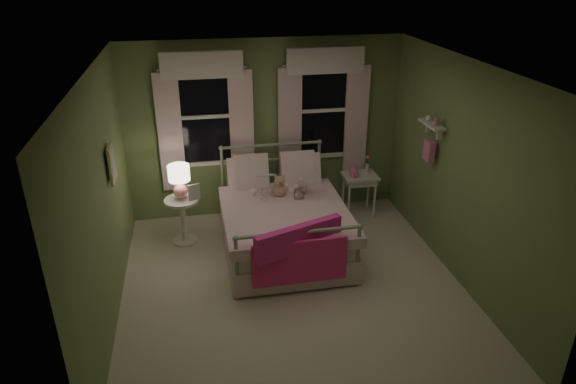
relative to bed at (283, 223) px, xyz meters
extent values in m
plane|color=beige|center=(-0.04, -0.90, -0.38)|extent=(4.20, 4.20, 0.00)
plane|color=white|center=(-0.04, -0.90, 2.22)|extent=(4.20, 4.20, 0.00)
plane|color=#789056|center=(-0.04, 1.20, 0.92)|extent=(4.00, 0.00, 4.00)
plane|color=#789056|center=(-0.04, -3.00, 0.92)|extent=(4.00, 0.00, 4.00)
plane|color=#789056|center=(-2.04, -0.90, 0.92)|extent=(0.00, 4.20, 4.20)
plane|color=#789056|center=(1.96, -0.90, 0.92)|extent=(0.00, 4.20, 4.20)
cube|color=white|center=(0.00, -0.03, 0.04)|extent=(1.44, 1.94, 0.26)
cube|color=white|center=(0.00, -0.03, -0.20)|extent=(1.54, 2.02, 0.30)
cube|color=white|center=(0.00, -0.18, 0.22)|extent=(1.58, 1.75, 0.14)
cylinder|color=#9EB793|center=(-0.69, -0.03, -0.08)|extent=(0.04, 1.90, 0.04)
cylinder|color=#9EB793|center=(0.69, -0.03, -0.08)|extent=(0.04, 1.90, 0.04)
cylinder|color=#9EB793|center=(-0.71, 0.94, 0.19)|extent=(0.04, 0.04, 1.15)
cylinder|color=#9EB793|center=(0.71, 0.94, 0.19)|extent=(0.04, 0.04, 1.15)
sphere|color=#9EB793|center=(-0.71, 0.94, 0.77)|extent=(0.07, 0.07, 0.07)
sphere|color=#9EB793|center=(0.71, 0.94, 0.77)|extent=(0.07, 0.07, 0.07)
cylinder|color=#9EB793|center=(0.00, 0.94, 0.77)|extent=(1.42, 0.04, 0.04)
cylinder|color=#9EB793|center=(0.00, 0.94, 0.55)|extent=(1.38, 0.03, 0.03)
cylinder|color=#9EB793|center=(-0.71, -1.00, 0.02)|extent=(0.04, 0.04, 0.80)
cylinder|color=#9EB793|center=(0.71, -1.00, 0.02)|extent=(0.04, 0.04, 0.80)
sphere|color=#9EB793|center=(-0.71, -1.00, 0.42)|extent=(0.07, 0.07, 0.07)
sphere|color=#9EB793|center=(0.71, -1.00, 0.42)|extent=(0.07, 0.07, 0.07)
cylinder|color=#9EB793|center=(0.00, -1.00, 0.42)|extent=(1.42, 0.04, 0.04)
cube|color=white|center=(-0.38, 0.67, 0.42)|extent=(0.55, 0.32, 0.57)
cube|color=white|center=(0.38, 0.67, 0.42)|extent=(0.55, 0.32, 0.57)
cube|color=white|center=(-0.33, 0.67, 0.50)|extent=(0.48, 0.30, 0.51)
cube|color=white|center=(0.33, 0.67, 0.50)|extent=(0.48, 0.30, 0.51)
cube|color=#E82D92|center=(0.00, -1.00, 0.34)|extent=(1.07, 0.47, 0.32)
cube|color=#FF3188|center=(0.00, -1.07, 0.07)|extent=(1.10, 0.06, 0.55)
imported|color=#F7D1DD|center=(-0.28, 0.42, 0.52)|extent=(0.27, 0.20, 0.67)
imported|color=#F7D1DD|center=(0.28, 0.42, 0.54)|extent=(0.39, 0.33, 0.70)
imported|color=beige|center=(-0.28, 0.17, 0.58)|extent=(0.21, 0.14, 0.26)
imported|color=beige|center=(0.28, 0.17, 0.54)|extent=(0.21, 0.14, 0.26)
sphere|color=tan|center=(0.00, 0.27, 0.37)|extent=(0.19, 0.19, 0.19)
sphere|color=tan|center=(0.00, 0.25, 0.51)|extent=(0.14, 0.14, 0.14)
sphere|color=tan|center=(-0.04, 0.25, 0.56)|extent=(0.05, 0.05, 0.05)
sphere|color=tan|center=(0.04, 0.25, 0.56)|extent=(0.05, 0.05, 0.05)
sphere|color=tan|center=(-0.08, 0.24, 0.39)|extent=(0.07, 0.07, 0.07)
sphere|color=tan|center=(0.08, 0.24, 0.39)|extent=(0.07, 0.07, 0.07)
sphere|color=#8C6B51|center=(0.00, 0.20, 0.50)|extent=(0.05, 0.05, 0.05)
cylinder|color=white|center=(-1.30, 0.44, 0.25)|extent=(0.46, 0.46, 0.04)
cylinder|color=white|center=(-1.30, 0.44, -0.06)|extent=(0.08, 0.08, 0.60)
cylinder|color=white|center=(-1.30, 0.44, -0.37)|extent=(0.34, 0.34, 0.03)
sphere|color=pink|center=(-1.30, 0.44, 0.39)|extent=(0.19, 0.19, 0.19)
cylinder|color=pink|center=(-1.30, 0.44, 0.51)|extent=(0.03, 0.03, 0.11)
cylinder|color=#FFEAC6|center=(-1.30, 0.44, 0.65)|extent=(0.28, 0.28, 0.21)
imported|color=beige|center=(-1.20, 0.36, 0.27)|extent=(0.23, 0.26, 0.02)
cube|color=white|center=(1.30, 0.79, 0.25)|extent=(0.50, 0.40, 0.04)
cube|color=white|center=(1.30, 0.79, 0.18)|extent=(0.44, 0.34, 0.08)
cylinder|color=white|center=(1.10, 0.64, -0.07)|extent=(0.04, 0.04, 0.60)
cylinder|color=white|center=(1.50, 0.64, -0.07)|extent=(0.04, 0.04, 0.60)
cylinder|color=white|center=(1.10, 0.94, -0.07)|extent=(0.04, 0.04, 0.60)
cylinder|color=white|center=(1.50, 0.94, -0.07)|extent=(0.04, 0.04, 0.60)
sphere|color=pink|center=(1.20, 0.79, 0.33)|extent=(0.14, 0.14, 0.14)
cube|color=pink|center=(1.20, 0.70, 0.31)|extent=(0.11, 0.07, 0.04)
cylinder|color=white|center=(1.42, 0.84, 0.34)|extent=(0.05, 0.05, 0.14)
cylinder|color=#4C7F3F|center=(1.42, 0.84, 0.45)|extent=(0.01, 0.01, 0.12)
sphere|color=pink|center=(1.42, 0.84, 0.52)|extent=(0.06, 0.06, 0.06)
cube|color=black|center=(-0.89, 1.18, 1.17)|extent=(0.76, 0.02, 1.35)
cube|color=white|center=(-0.89, 1.16, 1.87)|extent=(0.84, 0.05, 0.06)
cube|color=white|center=(-0.89, 1.16, 0.47)|extent=(0.84, 0.05, 0.06)
cube|color=white|center=(-1.29, 1.16, 1.17)|extent=(0.06, 0.05, 1.40)
cube|color=white|center=(-0.49, 1.16, 1.17)|extent=(0.06, 0.05, 1.40)
cube|color=white|center=(-0.89, 1.16, 1.17)|extent=(0.76, 0.04, 0.05)
cube|color=white|center=(-1.39, 1.12, 0.97)|extent=(0.34, 0.06, 1.70)
cube|color=white|center=(-0.39, 1.12, 0.97)|extent=(0.34, 0.06, 1.70)
cube|color=white|center=(-0.89, 1.10, 1.90)|extent=(1.10, 0.08, 0.36)
cylinder|color=white|center=(-0.89, 1.14, 1.84)|extent=(1.20, 0.03, 0.03)
cube|color=black|center=(0.81, 1.18, 1.17)|extent=(0.76, 0.02, 1.35)
cube|color=white|center=(0.81, 1.16, 1.87)|extent=(0.84, 0.05, 0.06)
cube|color=white|center=(0.81, 1.16, 0.47)|extent=(0.84, 0.05, 0.06)
cube|color=white|center=(0.41, 1.16, 1.17)|extent=(0.06, 0.05, 1.40)
cube|color=white|center=(1.21, 1.16, 1.17)|extent=(0.06, 0.05, 1.40)
cube|color=white|center=(0.81, 1.16, 1.17)|extent=(0.76, 0.04, 0.05)
cube|color=silver|center=(0.31, 1.12, 0.97)|extent=(0.34, 0.06, 1.70)
cube|color=white|center=(1.31, 1.12, 0.97)|extent=(0.34, 0.06, 1.70)
cube|color=white|center=(0.81, 1.10, 1.90)|extent=(1.10, 0.08, 0.36)
cylinder|color=white|center=(0.81, 1.14, 1.84)|extent=(1.20, 0.03, 0.03)
cube|color=white|center=(1.85, -0.20, 1.32)|extent=(0.15, 0.50, 0.03)
cube|color=white|center=(1.89, -0.35, 1.24)|extent=(0.06, 0.03, 0.14)
cube|color=white|center=(1.89, -0.05, 1.24)|extent=(0.06, 0.03, 0.14)
cylinder|color=pink|center=(1.85, -0.30, 1.39)|extent=(0.06, 0.06, 0.10)
sphere|color=white|center=(1.85, -0.10, 1.37)|extent=(0.08, 0.08, 0.08)
cube|color=pink|center=(1.86, -0.20, 0.97)|extent=(0.08, 0.18, 0.26)
cube|color=beige|center=(-1.99, -0.30, 1.12)|extent=(0.03, 0.32, 0.42)
cube|color=silver|center=(-1.98, -0.30, 1.12)|extent=(0.01, 0.25, 0.34)
camera|label=1|loc=(-1.06, -5.89, 3.24)|focal=32.00mm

